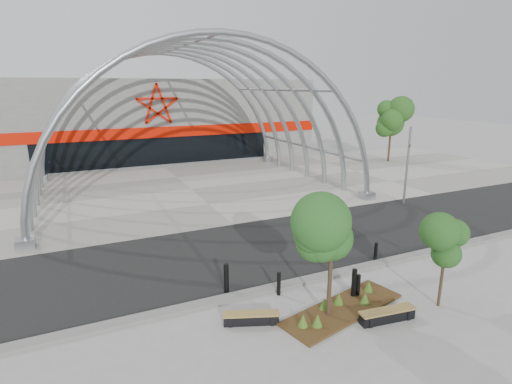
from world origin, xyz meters
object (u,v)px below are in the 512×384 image
object	(u,v)px
signal_pole	(407,165)
street_tree_0	(332,229)
bench_0	(251,318)
bench_1	(387,315)
bollard_2	(354,284)
street_tree_1	(446,247)

from	to	relation	value
signal_pole	street_tree_0	distance (m)	14.84
bench_0	bench_1	distance (m)	4.40
bench_1	bollard_2	size ratio (longest dim) A/B	1.77
signal_pole	bollard_2	bearing A→B (deg)	-141.80
bollard_2	bench_0	bearing A→B (deg)	179.12
street_tree_1	bench_1	distance (m)	3.03
signal_pole	bench_1	world-z (taller)	signal_pole
bench_1	street_tree_0	bearing A→B (deg)	148.74
bench_0	signal_pole	bearing A→B (deg)	29.44
signal_pole	bollard_2	distance (m)	13.36
street_tree_0	bollard_2	xyz separation A→B (m)	(1.54, 0.66, -2.54)
street_tree_0	bench_0	distance (m)	3.87
signal_pole	bench_1	distance (m)	14.43
street_tree_1	street_tree_0	bearing A→B (deg)	165.72
street_tree_1	bench_1	world-z (taller)	street_tree_1
street_tree_0	bollard_2	distance (m)	3.04
street_tree_0	bench_1	size ratio (longest dim) A/B	2.18
bench_0	bollard_2	xyz separation A→B (m)	(3.98, -0.06, 0.37)
signal_pole	street_tree_1	xyz separation A→B (m)	(-8.02, -9.82, -0.39)
street_tree_0	bench_0	size ratio (longest dim) A/B	2.35
signal_pole	bench_1	bearing A→B (deg)	-136.42
signal_pole	bench_0	distance (m)	16.67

